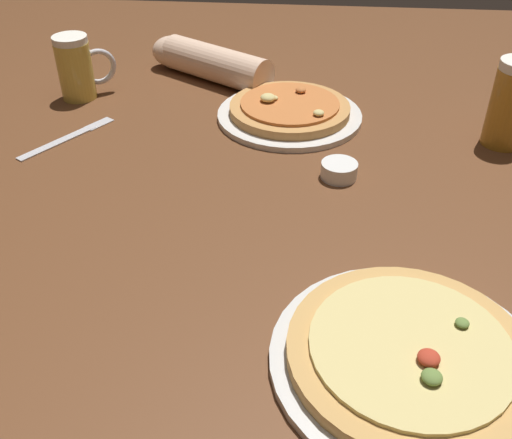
# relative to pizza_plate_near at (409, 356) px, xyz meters

# --- Properties ---
(ground_plane) EXTENTS (2.40, 2.40, 0.03)m
(ground_plane) POSITION_rel_pizza_plate_near_xyz_m (-0.20, 0.25, -0.03)
(ground_plane) COLOR brown
(pizza_plate_near) EXTENTS (0.32, 0.32, 0.05)m
(pizza_plate_near) POSITION_rel_pizza_plate_near_xyz_m (0.00, 0.00, 0.00)
(pizza_plate_near) COLOR silver
(pizza_plate_near) RESTS_ON ground_plane
(pizza_plate_far) EXTENTS (0.30, 0.30, 0.05)m
(pizza_plate_far) POSITION_rel_pizza_plate_near_xyz_m (-0.17, 0.64, -0.00)
(pizza_plate_far) COLOR silver
(pizza_plate_far) RESTS_ON ground_plane
(beer_mug_dark) EXTENTS (0.09, 0.13, 0.16)m
(beer_mug_dark) POSITION_rel_pizza_plate_near_xyz_m (0.24, 0.57, 0.06)
(beer_mug_dark) COLOR #B27A23
(beer_mug_dark) RESTS_ON ground_plane
(beer_mug_amber) EXTENTS (0.12, 0.09, 0.14)m
(beer_mug_amber) POSITION_rel_pizza_plate_near_xyz_m (-0.63, 0.70, 0.05)
(beer_mug_amber) COLOR gold
(beer_mug_amber) RESTS_ON ground_plane
(ramekin_sauce) EXTENTS (0.06, 0.06, 0.03)m
(ramekin_sauce) POSITION_rel_pizza_plate_near_xyz_m (-0.07, 0.41, -0.00)
(ramekin_sauce) COLOR white
(ramekin_sauce) RESTS_ON ground_plane
(knife_right) EXTENTS (0.14, 0.19, 0.01)m
(knife_right) POSITION_rel_pizza_plate_near_xyz_m (-0.59, 0.51, -0.01)
(knife_right) COLOR silver
(knife_right) RESTS_ON ground_plane
(diner_arm) EXTENTS (0.30, 0.22, 0.08)m
(diner_arm) POSITION_rel_pizza_plate_near_xyz_m (-0.37, 0.83, 0.02)
(diner_arm) COLOR beige
(diner_arm) RESTS_ON ground_plane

